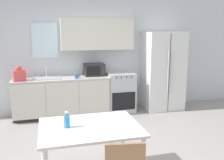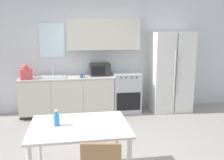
% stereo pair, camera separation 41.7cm
% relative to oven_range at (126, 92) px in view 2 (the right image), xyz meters
% --- Properties ---
extents(ground_plane, '(12.00, 12.00, 0.00)m').
position_rel_oven_range_xyz_m(ground_plane, '(-0.96, -1.87, -0.47)').
color(ground_plane, gray).
extents(wall_back, '(12.00, 0.38, 2.70)m').
position_rel_oven_range_xyz_m(wall_back, '(-0.89, 0.29, 0.96)').
color(wall_back, silver).
rests_on(wall_back, ground_plane).
extents(kitchen_counter, '(2.10, 0.60, 0.88)m').
position_rel_oven_range_xyz_m(kitchen_counter, '(-1.36, 0.00, -0.02)').
color(kitchen_counter, '#333333').
rests_on(kitchen_counter, ground_plane).
extents(oven_range, '(0.63, 0.61, 0.93)m').
position_rel_oven_range_xyz_m(oven_range, '(0.00, 0.00, 0.00)').
color(oven_range, '#B7BABC').
rests_on(oven_range, ground_plane).
extents(refrigerator, '(0.93, 0.70, 1.87)m').
position_rel_oven_range_xyz_m(refrigerator, '(1.07, -0.04, 0.47)').
color(refrigerator, silver).
rests_on(refrigerator, ground_plane).
extents(kitchen_sink, '(0.59, 0.40, 0.24)m').
position_rel_oven_range_xyz_m(kitchen_sink, '(-1.67, 0.01, 0.43)').
color(kitchen_sink, '#B7BABC').
rests_on(kitchen_sink, kitchen_counter).
extents(microwave, '(0.46, 0.35, 0.28)m').
position_rel_oven_range_xyz_m(microwave, '(-0.60, 0.09, 0.55)').
color(microwave, '#282828').
rests_on(microwave, kitchen_counter).
extents(coffee_mug, '(0.11, 0.08, 0.09)m').
position_rel_oven_range_xyz_m(coffee_mug, '(-1.03, -0.15, 0.46)').
color(coffee_mug, '#335999').
rests_on(coffee_mug, kitchen_counter).
extents(grocery_bag_0, '(0.29, 0.27, 0.32)m').
position_rel_oven_range_xyz_m(grocery_bag_0, '(-2.22, -0.10, 0.55)').
color(grocery_bag_0, '#D14C4C').
rests_on(grocery_bag_0, kitchen_counter).
extents(dining_table, '(1.23, 0.92, 0.75)m').
position_rel_oven_range_xyz_m(dining_table, '(-1.18, -2.62, 0.19)').
color(dining_table, white).
rests_on(dining_table, ground_plane).
extents(drink_bottle, '(0.07, 0.07, 0.20)m').
position_rel_oven_range_xyz_m(drink_bottle, '(-1.45, -2.59, 0.37)').
color(drink_bottle, '#338CD8').
rests_on(drink_bottle, dining_table).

